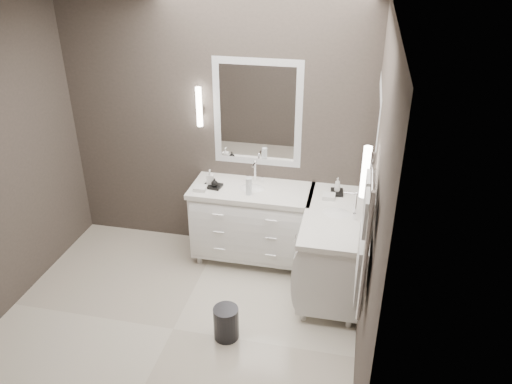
% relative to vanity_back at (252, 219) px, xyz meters
% --- Properties ---
extents(floor, '(3.20, 3.00, 0.01)m').
position_rel_vanity_back_xyz_m(floor, '(-0.45, -1.23, -0.49)').
color(floor, beige).
rests_on(floor, ground).
extents(ceiling, '(3.20, 3.00, 0.01)m').
position_rel_vanity_back_xyz_m(ceiling, '(-0.45, -1.23, 2.22)').
color(ceiling, white).
rests_on(ceiling, wall_back).
extents(wall_back, '(3.20, 0.01, 2.70)m').
position_rel_vanity_back_xyz_m(wall_back, '(-0.45, 0.28, 0.86)').
color(wall_back, '#413934').
rests_on(wall_back, floor).
extents(wall_front, '(3.20, 0.01, 2.70)m').
position_rel_vanity_back_xyz_m(wall_front, '(-0.45, -2.73, 0.86)').
color(wall_front, '#413934').
rests_on(wall_front, floor).
extents(wall_right, '(0.01, 3.00, 2.70)m').
position_rel_vanity_back_xyz_m(wall_right, '(1.15, -1.23, 0.86)').
color(wall_right, '#413934').
rests_on(wall_right, floor).
extents(vanity_back, '(1.24, 0.59, 0.97)m').
position_rel_vanity_back_xyz_m(vanity_back, '(0.00, 0.00, 0.00)').
color(vanity_back, white).
rests_on(vanity_back, floor).
extents(vanity_right, '(0.59, 1.24, 0.97)m').
position_rel_vanity_back_xyz_m(vanity_right, '(0.88, -0.33, 0.00)').
color(vanity_right, white).
rests_on(vanity_right, floor).
extents(mirror_back, '(0.90, 0.02, 1.10)m').
position_rel_vanity_back_xyz_m(mirror_back, '(-0.00, 0.26, 1.06)').
color(mirror_back, white).
rests_on(mirror_back, wall_back).
extents(mirror_right, '(0.02, 0.90, 1.10)m').
position_rel_vanity_back_xyz_m(mirror_right, '(1.14, -0.43, 1.06)').
color(mirror_right, white).
rests_on(mirror_right, wall_right).
extents(sconce_back, '(0.06, 0.06, 0.40)m').
position_rel_vanity_back_xyz_m(sconce_back, '(-0.58, 0.20, 1.11)').
color(sconce_back, white).
rests_on(sconce_back, wall_back).
extents(sconce_right, '(0.06, 0.06, 0.40)m').
position_rel_vanity_back_xyz_m(sconce_right, '(1.08, -1.01, 1.11)').
color(sconce_right, white).
rests_on(sconce_right, wall_right).
extents(towel_bar_corner, '(0.03, 0.22, 0.30)m').
position_rel_vanity_back_xyz_m(towel_bar_corner, '(1.09, 0.13, 0.63)').
color(towel_bar_corner, white).
rests_on(towel_bar_corner, wall_right).
extents(towel_ladder, '(0.06, 0.58, 0.90)m').
position_rel_vanity_back_xyz_m(towel_ladder, '(1.10, -1.63, 0.91)').
color(towel_ladder, white).
rests_on(towel_ladder, wall_right).
extents(waste_bin, '(0.22, 0.22, 0.31)m').
position_rel_vanity_back_xyz_m(waste_bin, '(0.04, -1.21, -0.33)').
color(waste_bin, black).
rests_on(waste_bin, floor).
extents(amenity_tray_back, '(0.19, 0.16, 0.03)m').
position_rel_vanity_back_xyz_m(amenity_tray_back, '(-0.39, -0.06, 0.38)').
color(amenity_tray_back, black).
rests_on(amenity_tray_back, vanity_back).
extents(amenity_tray_right, '(0.13, 0.17, 0.02)m').
position_rel_vanity_back_xyz_m(amenity_tray_right, '(0.85, 0.07, 0.38)').
color(amenity_tray_right, black).
rests_on(amenity_tray_right, vanity_right).
extents(water_bottle, '(0.07, 0.07, 0.18)m').
position_rel_vanity_back_xyz_m(water_bottle, '(0.00, -0.13, 0.45)').
color(water_bottle, silver).
rests_on(water_bottle, vanity_back).
extents(soap_bottle_a, '(0.08, 0.08, 0.15)m').
position_rel_vanity_back_xyz_m(soap_bottle_a, '(-0.42, -0.04, 0.47)').
color(soap_bottle_a, white).
rests_on(soap_bottle_a, amenity_tray_back).
extents(soap_bottle_b, '(0.08, 0.08, 0.09)m').
position_rel_vanity_back_xyz_m(soap_bottle_b, '(-0.36, -0.09, 0.44)').
color(soap_bottle_b, black).
rests_on(soap_bottle_b, amenity_tray_back).
extents(soap_bottle_c, '(0.07, 0.07, 0.15)m').
position_rel_vanity_back_xyz_m(soap_bottle_c, '(0.85, 0.07, 0.46)').
color(soap_bottle_c, white).
rests_on(soap_bottle_c, amenity_tray_right).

